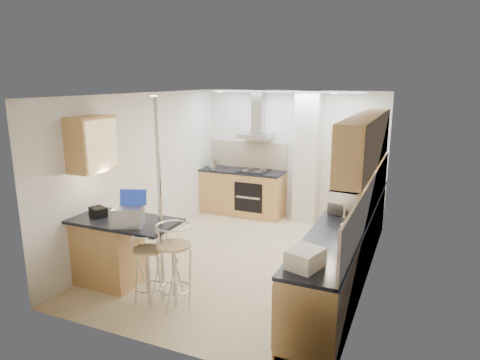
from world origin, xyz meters
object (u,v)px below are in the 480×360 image
at_px(bar_stool_end, 174,266).
at_px(bread_bin, 305,259).
at_px(laptop, 128,217).
at_px(bar_stool_near, 148,268).
at_px(microwave, 349,200).

relative_size(bar_stool_end, bread_bin, 3.01).
bearing_deg(laptop, bar_stool_near, -32.62).
xyz_separation_m(microwave, bar_stool_near, (-2.08, -1.80, -0.62)).
bearing_deg(bar_stool_end, microwave, -19.36).
distance_m(bar_stool_end, bread_bin, 1.74).
relative_size(laptop, bread_bin, 0.99).
relative_size(microwave, bar_stool_end, 0.57).
xyz_separation_m(bar_stool_near, bar_stool_end, (0.34, 0.05, 0.06)).
xyz_separation_m(microwave, bar_stool_end, (-1.73, -1.76, -0.56)).
bearing_deg(bar_stool_end, bar_stool_near, 122.94).
bearing_deg(bar_stool_near, bar_stool_end, -8.53).
relative_size(bar_stool_near, bar_stool_end, 0.88).
bearing_deg(bar_stool_end, bread_bin, -73.01).
height_order(laptop, bar_stool_near, laptop).
bearing_deg(bar_stool_end, laptop, 114.26).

